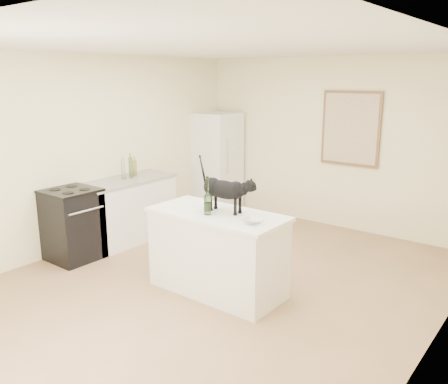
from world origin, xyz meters
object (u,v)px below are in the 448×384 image
at_px(fridge, 217,162).
at_px(black_cat, 224,192).
at_px(glass_bowl, 253,222).
at_px(wine_bottle, 208,198).
at_px(stove, 73,225).

bearing_deg(fridge, black_cat, -49.88).
height_order(fridge, glass_bowl, fridge).
relative_size(black_cat, wine_bottle, 1.74).
height_order(stove, wine_bottle, wine_bottle).
bearing_deg(stove, fridge, 90.00).
bearing_deg(stove, wine_bottle, 7.81).
distance_m(stove, glass_bowl, 2.64).
bearing_deg(wine_bottle, stove, -172.19).
height_order(stove, black_cat, black_cat).
distance_m(fridge, glass_bowl, 3.70).
xyz_separation_m(black_cat, wine_bottle, (-0.08, -0.19, -0.04)).
relative_size(fridge, wine_bottle, 4.78).
bearing_deg(wine_bottle, black_cat, 67.67).
height_order(fridge, black_cat, fridge).
bearing_deg(glass_bowl, black_cat, 161.21).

